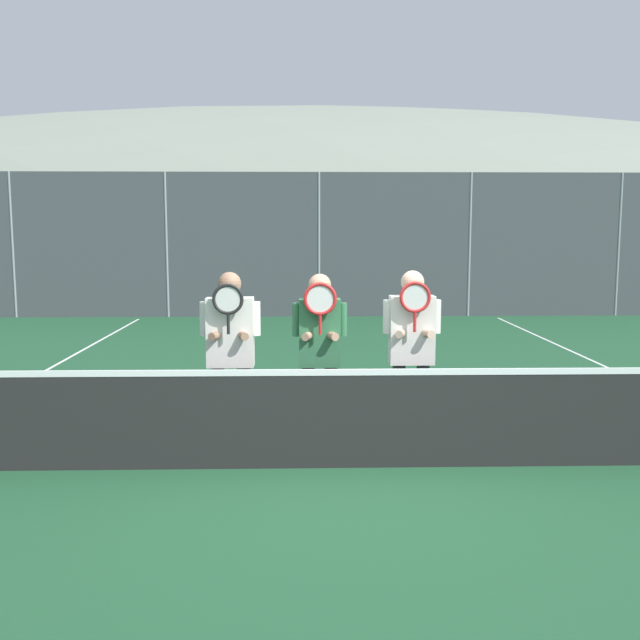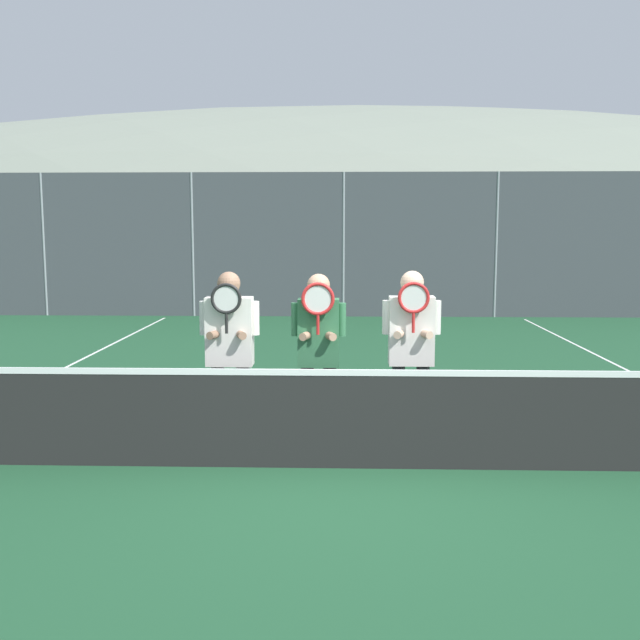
% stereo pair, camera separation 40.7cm
% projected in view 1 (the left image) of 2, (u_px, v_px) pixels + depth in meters
% --- Properties ---
extents(ground_plane, '(120.00, 120.00, 0.00)m').
position_uv_depth(ground_plane, '(349.00, 468.00, 6.57)').
color(ground_plane, '#1E4C2D').
extents(hill_distant, '(115.06, 63.92, 22.37)m').
position_uv_depth(hill_distant, '(307.00, 255.00, 60.64)').
color(hill_distant, gray).
rests_on(hill_distant, ground_plane).
extents(clubhouse_building, '(24.90, 5.50, 3.97)m').
position_uv_depth(clubhouse_building, '(316.00, 234.00, 25.40)').
color(clubhouse_building, beige).
rests_on(clubhouse_building, ground_plane).
extents(fence_back, '(22.70, 0.06, 3.58)m').
position_uv_depth(fence_back, '(319.00, 245.00, 17.71)').
color(fence_back, gray).
rests_on(fence_back, ground_plane).
extents(tennis_net, '(11.87, 0.09, 1.02)m').
position_uv_depth(tennis_net, '(350.00, 417.00, 6.51)').
color(tennis_net, gray).
rests_on(tennis_net, ground_plane).
extents(court_line_left_sideline, '(0.05, 16.00, 0.01)m').
position_uv_depth(court_line_left_sideline, '(2.00, 395.00, 9.43)').
color(court_line_left_sideline, white).
rests_on(court_line_left_sideline, ground_plane).
extents(player_leftmost, '(0.59, 0.34, 1.78)m').
position_uv_depth(player_leftmost, '(231.00, 345.00, 6.94)').
color(player_leftmost, '#56565B').
rests_on(player_leftmost, ground_plane).
extents(player_center_left, '(0.54, 0.34, 1.75)m').
position_uv_depth(player_center_left, '(320.00, 346.00, 7.01)').
color(player_center_left, black).
rests_on(player_center_left, ground_plane).
extents(player_center_right, '(0.57, 0.34, 1.78)m').
position_uv_depth(player_center_right, '(412.00, 342.00, 7.05)').
color(player_center_right, '#56565B').
rests_on(player_center_right, ground_plane).
extents(car_far_left, '(4.57, 1.98, 1.65)m').
position_uv_depth(car_far_left, '(109.00, 275.00, 20.58)').
color(car_far_left, slate).
rests_on(car_far_left, ground_plane).
extents(car_left_of_center, '(4.00, 1.98, 1.87)m').
position_uv_depth(car_left_of_center, '(279.00, 273.00, 20.36)').
color(car_left_of_center, '#285638').
rests_on(car_left_of_center, ground_plane).
extents(car_center, '(4.68, 2.01, 1.70)m').
position_uv_depth(car_center, '(449.00, 274.00, 21.01)').
color(car_center, '#B2B7BC').
rests_on(car_center, ground_plane).
extents(car_right_of_center, '(4.14, 1.97, 1.83)m').
position_uv_depth(car_right_of_center, '(626.00, 273.00, 20.59)').
color(car_right_of_center, slate).
rests_on(car_right_of_center, ground_plane).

